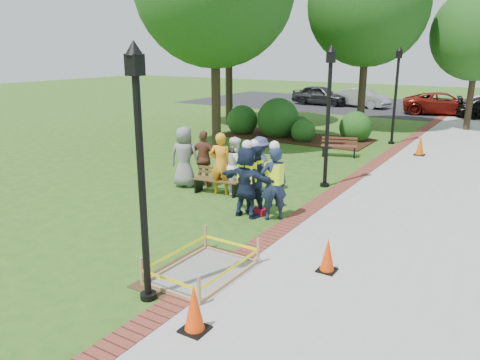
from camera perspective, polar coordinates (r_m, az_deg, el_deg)
The scene contains 33 objects.
ground at distance 11.22m, azimuth -5.43°, elevation -5.97°, with size 100.00×100.00×0.00m, color #285116.
sidewalk at distance 18.78m, azimuth 26.77°, elevation 1.31°, with size 6.00×60.00×0.02m, color #9E9E99.
brick_edging at distance 19.29m, azimuth 17.18°, elevation 2.66°, with size 0.50×60.00×0.03m, color maroon.
mulch_bed at distance 22.71m, azimuth 6.87°, elevation 5.14°, with size 7.00×3.00×0.05m, color #381E0F.
parking_lot at distance 36.08m, azimuth 21.59°, elevation 8.03°, with size 36.00×12.00×0.01m, color black.
wet_concrete_pad at distance 8.99m, azimuth -4.56°, elevation -10.04°, with size 1.75×2.34×0.55m.
bench_near at distance 13.79m, azimuth -2.81°, elevation -0.70°, with size 1.45×0.68×0.75m.
bench_far at distance 19.01m, azimuth 11.95°, elevation 3.54°, with size 1.46×0.87×0.75m.
cone_front at distance 7.28m, azimuth -5.60°, elevation -15.43°, with size 0.39×0.39×0.78m.
cone_back at distance 9.16m, azimuth 10.63°, elevation -9.08°, with size 0.35×0.35×0.69m.
cone_far at distance 20.05m, azimuth 21.11°, elevation 3.86°, with size 0.40×0.40×0.80m.
toolbox at distance 12.09m, azimuth 2.42°, elevation -3.85°, with size 0.36×0.20×0.18m, color maroon.
lamp_near at distance 7.53m, azimuth -12.07°, elevation 2.69°, with size 0.28×0.28×4.26m.
lamp_mid at distance 14.32m, azimuth 10.74°, elevation 8.80°, with size 0.28×0.28×4.26m.
lamp_far at distance 21.94m, azimuth 18.50°, elevation 10.58°, with size 0.28×0.28×4.26m.
tree_back at distance 25.70m, azimuth 15.35°, elevation 19.85°, with size 6.05×6.05×9.26m.
tree_right at distance 27.31m, azimuth 27.08°, elevation 15.54°, with size 4.64×4.64×7.17m.
shrub_a at distance 23.81m, azimuth 0.27°, elevation 5.70°, with size 1.54×1.54×1.54m, color #134516.
shrub_b at distance 23.06m, azimuth 4.62°, elevation 5.32°, with size 2.02×2.02×2.02m, color #134516.
shrub_c at distance 21.93m, azimuth 7.67°, elevation 4.69°, with size 1.12×1.12×1.12m, color #134516.
shrub_d at distance 22.47m, azimuth 13.80°, elevation 4.64°, with size 1.49×1.49×1.49m, color #134516.
shrub_e at distance 23.76m, azimuth 7.28°, elevation 5.55°, with size 0.99×0.99×0.99m, color #134516.
casual_person_a at distance 14.45m, azimuth -6.78°, elevation 2.81°, with size 0.68×0.54×1.87m.
casual_person_b at distance 13.59m, azimuth -2.37°, elevation 1.99°, with size 0.68×0.55×1.83m.
casual_person_c at distance 13.71m, azimuth -0.56°, elevation 1.80°, with size 0.60×0.64×1.68m.
casual_person_d at distance 14.39m, azimuth -4.39°, elevation 2.56°, with size 0.62×0.46×1.74m.
casual_person_e at distance 13.85m, azimuth 2.45°, elevation 1.90°, with size 0.55×0.37×1.66m.
hivis_worker_a at distance 11.72m, azimuth 0.85°, elevation 0.08°, with size 0.59×0.39×1.98m.
hivis_worker_b at distance 11.53m, azimuth 4.14°, elevation -0.17°, with size 0.69×0.68×2.00m.
hivis_worker_c at distance 12.06m, azimuth 1.70°, elevation 0.41°, with size 0.61×0.44×1.93m.
parked_car_a at distance 36.75m, azimuth 9.73°, elevation 9.01°, with size 4.92×2.14×1.60m, color black.
parked_car_b at distance 35.86m, azimuth 14.52°, elevation 8.58°, with size 4.58×1.99×1.49m, color #9C9CA1.
parked_car_c at distance 33.52m, azimuth 23.48°, elevation 7.32°, with size 4.74×2.06×1.54m, color maroon.
Camera 1 is at (6.36, -8.27, 4.13)m, focal length 35.00 mm.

